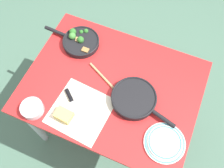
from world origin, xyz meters
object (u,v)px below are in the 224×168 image
Objects in this scene: skillet_eggs at (134,99)px; prep_bowl_steel at (32,109)px; wooden_spoon at (113,88)px; cheese_block at (64,115)px; dinner_plate_stack at (165,143)px; skillet_broccoli at (80,41)px; grater_knife at (73,104)px.

prep_bowl_steel is at bearing -135.88° from skillet_eggs.
wooden_spoon is 0.33m from cheese_block.
skillet_eggs reaches higher than cheese_block.
wooden_spoon is 0.43m from dinner_plate_stack.
skillet_broccoli is at bearing -73.83° from cheese_block.
skillet_broccoli reaches higher than skillet_eggs.
skillet_eggs is at bearing -142.94° from cheese_block.
skillet_broccoli is 0.44m from grater_knife.
skillet_broccoli is at bearing -94.47° from prep_bowl_steel.
cheese_block is at bearing -97.75° from wooden_spoon.
wooden_spoon is 0.49m from prep_bowl_steel.
grater_knife is 0.09m from cheese_block.
cheese_block is 0.45× the size of dinner_plate_stack.
dinner_plate_stack is at bearing 39.08° from grater_knife.
prep_bowl_steel reaches higher than wooden_spoon.
skillet_eggs reaches higher than wooden_spoon.
cheese_block is (0.19, 0.28, 0.02)m from wooden_spoon.
dinner_plate_stack is at bearing -172.36° from cheese_block.
skillet_eggs reaches higher than dinner_plate_stack.
skillet_broccoli is 1.74× the size of dinner_plate_stack.
prep_bowl_steel is at bearing 10.84° from cheese_block.
skillet_eggs is at bearing 155.71° from skillet_broccoli.
cheese_block is at bearing -56.99° from grater_knife.
grater_knife is at bearing 113.90° from skillet_broccoli.
grater_knife is at bearing -1.15° from dinner_plate_stack.
prep_bowl_steel is at bearing 8.42° from dinner_plate_stack.
prep_bowl_steel is (0.76, 0.11, 0.01)m from dinner_plate_stack.
skillet_eggs is at bearing -151.06° from prep_bowl_steel.
wooden_spoon is at bearing -27.13° from dinner_plate_stack.
dinner_plate_stack is at bearing 152.79° from skillet_broccoli.
dinner_plate_stack is (-0.24, 0.17, -0.01)m from skillet_eggs.
cheese_block is at bearing 109.26° from skillet_broccoli.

